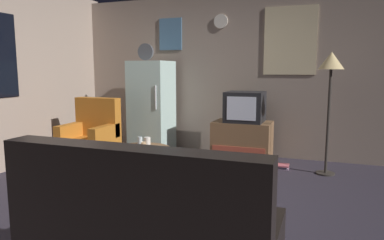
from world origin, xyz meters
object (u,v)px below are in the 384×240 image
crt_tv (245,107)px  standing_lamp (331,70)px  tv_stand (242,142)px  couch (147,229)px  mug_ceramic_white (147,141)px  book_stack (281,166)px  armchair (91,142)px  fridge (152,108)px  remote_control (148,148)px  mug_ceramic_tan (143,146)px  wine_glass (140,143)px  coffee_table (140,168)px

crt_tv → standing_lamp: size_ratio=0.34×
tv_stand → couch: (0.03, -3.09, 0.01)m
mug_ceramic_white → book_stack: size_ratio=0.43×
armchair → book_stack: size_ratio=4.62×
fridge → remote_control: fridge is taller
armchair → fridge: bearing=62.3°
fridge → mug_ceramic_white: fridge is taller
fridge → armchair: size_ratio=1.84×
mug_ceramic_tan → remote_control: (0.03, 0.06, -0.03)m
tv_stand → crt_tv: 0.53m
crt_tv → standing_lamp: (1.14, -0.21, 0.53)m
crt_tv → couch: bearing=-90.0°
standing_lamp → armchair: standing_lamp is taller
mug_ceramic_white → armchair: armchair is taller
crt_tv → mug_ceramic_tan: (-0.83, -1.58, -0.32)m
wine_glass → crt_tv: bearing=61.8°
crt_tv → mug_ceramic_white: 1.63m
book_stack → wine_glass: bearing=-134.6°
fridge → book_stack: size_ratio=8.52×
book_stack → remote_control: bearing=-135.1°
armchair → tv_stand: bearing=24.8°
coffee_table → couch: 1.79m
standing_lamp → mug_ceramic_tan: (-1.97, -1.37, -0.85)m
fridge → wine_glass: 1.78m
book_stack → tv_stand: bearing=164.7°
standing_lamp → mug_ceramic_white: bearing=-151.8°
crt_tv → remote_control: size_ratio=3.60×
standing_lamp → couch: (-1.13, -2.88, -1.05)m
fridge → coffee_table: size_ratio=2.46×
fridge → standing_lamp: 2.74m
tv_stand → armchair: (-2.00, -0.92, 0.03)m
fridge → couch: fridge is taller
crt_tv → book_stack: 0.99m
mug_ceramic_white → armchair: size_ratio=0.09×
fridge → crt_tv: size_ratio=3.28×
fridge → remote_control: 1.73m
mug_ceramic_white → mug_ceramic_tan: bearing=-73.2°
tv_stand → book_stack: (0.59, -0.16, -0.27)m
crt_tv → mug_ceramic_tan: bearing=-117.9°
armchair → couch: armchair is taller
mug_ceramic_white → remote_control: mug_ceramic_white is taller
wine_glass → remote_control: (0.05, 0.08, -0.06)m
tv_stand → crt_tv: crt_tv is taller
tv_stand → crt_tv: size_ratio=1.56×
remote_control → standing_lamp: bearing=22.5°
standing_lamp → mug_ceramic_white: 2.48m
wine_glass → mug_ceramic_white: (-0.06, 0.29, -0.03)m
remote_control → couch: 1.77m
crt_tv → standing_lamp: standing_lamp is taller
tv_stand → wine_glass: size_ratio=5.60×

